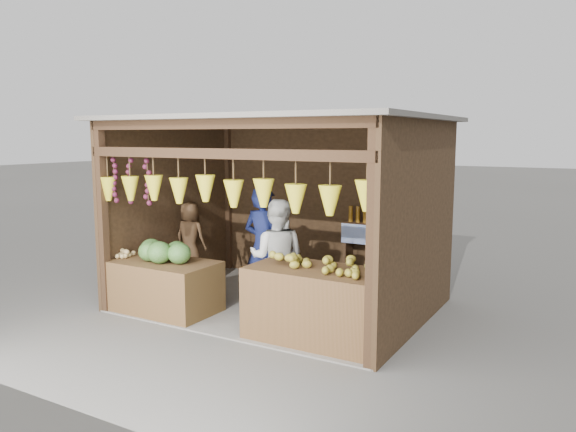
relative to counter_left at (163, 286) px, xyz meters
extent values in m
plane|color=#514F49|center=(1.25, 1.05, -0.35)|extent=(80.00, 80.00, 0.00)
cube|color=slate|center=(1.25, 1.05, -0.34)|extent=(4.00, 3.00, 0.02)
cube|color=black|center=(1.25, 2.55, 0.95)|extent=(4.00, 0.06, 2.60)
cube|color=black|center=(-0.75, 1.05, 0.95)|extent=(0.06, 3.00, 2.60)
cube|color=black|center=(3.25, 1.05, 0.95)|extent=(0.06, 3.00, 2.60)
cube|color=#605B54|center=(1.25, 1.05, 2.28)|extent=(4.30, 3.30, 0.06)
cube|color=black|center=(-0.69, -0.39, 0.95)|extent=(0.11, 0.11, 2.60)
cube|color=black|center=(3.19, -0.39, 0.95)|extent=(0.11, 0.11, 2.60)
cube|color=black|center=(-0.69, 2.49, 0.95)|extent=(0.11, 0.11, 2.60)
cube|color=black|center=(3.19, 2.49, 0.95)|extent=(0.11, 0.11, 2.60)
cube|color=black|center=(1.25, -0.39, 1.85)|extent=(4.00, 0.12, 0.12)
cube|color=black|center=(1.25, -0.39, 2.19)|extent=(4.00, 0.12, 0.12)
cube|color=#382314|center=(2.30, 2.35, 0.70)|extent=(1.25, 0.30, 0.05)
cube|color=#382314|center=(1.72, 2.35, 0.17)|extent=(0.05, 0.28, 1.05)
cube|color=#382314|center=(2.89, 2.35, 0.17)|extent=(0.05, 0.28, 1.05)
cube|color=blue|center=(2.30, 2.19, 0.57)|extent=(1.25, 0.02, 0.30)
cube|color=#4F381A|center=(0.00, 0.00, 0.00)|extent=(1.49, 0.85, 0.71)
cube|color=#452F17|center=(2.33, 0.05, 0.08)|extent=(1.59, 0.85, 0.87)
cube|color=black|center=(-0.45, 1.13, -0.22)|extent=(0.29, 0.29, 0.27)
imported|color=#141B4B|center=(1.08, 0.88, 0.51)|extent=(0.65, 0.44, 1.72)
imported|color=silver|center=(1.44, 0.65, 0.44)|extent=(0.91, 0.80, 1.58)
imported|color=#4F351F|center=(-0.45, 1.13, 0.47)|extent=(0.55, 0.37, 1.10)
camera|label=1|loc=(5.23, -5.64, 2.05)|focal=35.00mm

